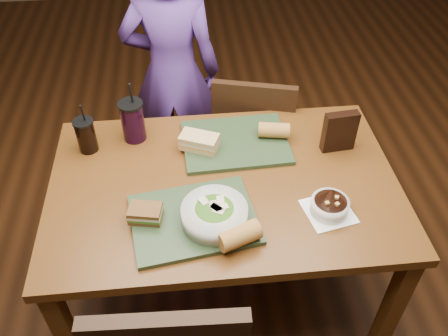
{
  "coord_description": "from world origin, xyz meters",
  "views": [
    {
      "loc": [
        -0.13,
        -1.25,
        1.99
      ],
      "look_at": [
        0.0,
        0.0,
        0.82
      ],
      "focal_mm": 38.0,
      "sensor_mm": 36.0,
      "label": 1
    }
  ],
  "objects_px": {
    "dining_table": "(224,198)",
    "chip_bag": "(339,132)",
    "chair_far": "(249,140)",
    "tray_near": "(194,219)",
    "salad_bowl": "(214,214)",
    "baguette_far": "(274,130)",
    "tray_far": "(235,142)",
    "baguette_near": "(239,235)",
    "cup_cola": "(86,135)",
    "diner": "(173,73)",
    "soup_bowl": "(330,206)",
    "sandwich_near": "(145,213)",
    "cup_berry": "(133,121)",
    "sandwich_far": "(199,142)"
  },
  "relations": [
    {
      "from": "dining_table",
      "to": "chip_bag",
      "type": "bearing_deg",
      "value": 17.16
    },
    {
      "from": "chair_far",
      "to": "tray_near",
      "type": "relative_size",
      "value": 2.06
    },
    {
      "from": "tray_near",
      "to": "salad_bowl",
      "type": "bearing_deg",
      "value": -18.21
    },
    {
      "from": "baguette_far",
      "to": "tray_far",
      "type": "bearing_deg",
      "value": -175.46
    },
    {
      "from": "baguette_near",
      "to": "cup_cola",
      "type": "relative_size",
      "value": 0.63
    },
    {
      "from": "dining_table",
      "to": "diner",
      "type": "distance_m",
      "value": 0.9
    },
    {
      "from": "diner",
      "to": "dining_table",
      "type": "bearing_deg",
      "value": 106.69
    },
    {
      "from": "tray_near",
      "to": "chip_bag",
      "type": "xyz_separation_m",
      "value": [
        0.59,
        0.33,
        0.08
      ]
    },
    {
      "from": "dining_table",
      "to": "baguette_near",
      "type": "bearing_deg",
      "value": -86.51
    },
    {
      "from": "chip_bag",
      "to": "baguette_near",
      "type": "bearing_deg",
      "value": -140.97
    },
    {
      "from": "tray_near",
      "to": "chip_bag",
      "type": "distance_m",
      "value": 0.68
    },
    {
      "from": "salad_bowl",
      "to": "cup_cola",
      "type": "xyz_separation_m",
      "value": [
        -0.47,
        0.44,
        0.02
      ]
    },
    {
      "from": "tray_far",
      "to": "cup_cola",
      "type": "distance_m",
      "value": 0.59
    },
    {
      "from": "cup_cola",
      "to": "chip_bag",
      "type": "distance_m",
      "value": 0.99
    },
    {
      "from": "salad_bowl",
      "to": "baguette_far",
      "type": "height_order",
      "value": "salad_bowl"
    },
    {
      "from": "dining_table",
      "to": "chair_far",
      "type": "bearing_deg",
      "value": 71.91
    },
    {
      "from": "dining_table",
      "to": "chip_bag",
      "type": "distance_m",
      "value": 0.52
    },
    {
      "from": "chair_far",
      "to": "chip_bag",
      "type": "distance_m",
      "value": 0.61
    },
    {
      "from": "chair_far",
      "to": "cup_cola",
      "type": "bearing_deg",
      "value": -155.95
    },
    {
      "from": "salad_bowl",
      "to": "soup_bowl",
      "type": "bearing_deg",
      "value": 2.42
    },
    {
      "from": "diner",
      "to": "sandwich_near",
      "type": "bearing_deg",
      "value": 89.51
    },
    {
      "from": "tray_near",
      "to": "diner",
      "type": "bearing_deg",
      "value": 92.93
    },
    {
      "from": "salad_bowl",
      "to": "cup_berry",
      "type": "relative_size",
      "value": 0.83
    },
    {
      "from": "cup_berry",
      "to": "sandwich_near",
      "type": "bearing_deg",
      "value": -83.31
    },
    {
      "from": "salad_bowl",
      "to": "cup_cola",
      "type": "height_order",
      "value": "cup_cola"
    },
    {
      "from": "dining_table",
      "to": "chair_far",
      "type": "xyz_separation_m",
      "value": [
        0.18,
        0.55,
        -0.18
      ]
    },
    {
      "from": "tray_far",
      "to": "sandwich_far",
      "type": "distance_m",
      "value": 0.16
    },
    {
      "from": "tray_near",
      "to": "chip_bag",
      "type": "relative_size",
      "value": 2.45
    },
    {
      "from": "tray_far",
      "to": "baguette_near",
      "type": "distance_m",
      "value": 0.52
    },
    {
      "from": "cup_cola",
      "to": "cup_berry",
      "type": "distance_m",
      "value": 0.19
    },
    {
      "from": "tray_near",
      "to": "baguette_near",
      "type": "distance_m",
      "value": 0.19
    },
    {
      "from": "diner",
      "to": "tray_far",
      "type": "relative_size",
      "value": 3.27
    },
    {
      "from": "dining_table",
      "to": "tray_near",
      "type": "bearing_deg",
      "value": -124.06
    },
    {
      "from": "tray_far",
      "to": "salad_bowl",
      "type": "xyz_separation_m",
      "value": [
        -0.12,
        -0.42,
        0.05
      ]
    },
    {
      "from": "sandwich_far",
      "to": "baguette_near",
      "type": "distance_m",
      "value": 0.5
    },
    {
      "from": "chair_far",
      "to": "tray_far",
      "type": "relative_size",
      "value": 2.06
    },
    {
      "from": "soup_bowl",
      "to": "baguette_far",
      "type": "distance_m",
      "value": 0.43
    },
    {
      "from": "cup_cola",
      "to": "soup_bowl",
      "type": "bearing_deg",
      "value": -26.22
    },
    {
      "from": "chair_far",
      "to": "salad_bowl",
      "type": "relative_size",
      "value": 3.88
    },
    {
      "from": "salad_bowl",
      "to": "baguette_near",
      "type": "height_order",
      "value": "salad_bowl"
    },
    {
      "from": "tray_near",
      "to": "baguette_far",
      "type": "height_order",
      "value": "baguette_far"
    },
    {
      "from": "tray_near",
      "to": "sandwich_far",
      "type": "relative_size",
      "value": 2.5
    },
    {
      "from": "tray_far",
      "to": "salad_bowl",
      "type": "relative_size",
      "value": 1.88
    },
    {
      "from": "baguette_far",
      "to": "cup_cola",
      "type": "relative_size",
      "value": 0.57
    },
    {
      "from": "cup_cola",
      "to": "chip_bag",
      "type": "height_order",
      "value": "cup_cola"
    },
    {
      "from": "chair_far",
      "to": "sandwich_far",
      "type": "relative_size",
      "value": 5.15
    },
    {
      "from": "baguette_near",
      "to": "baguette_far",
      "type": "relative_size",
      "value": 1.1
    },
    {
      "from": "tray_near",
      "to": "sandwich_near",
      "type": "xyz_separation_m",
      "value": [
        -0.16,
        0.01,
        0.03
      ]
    },
    {
      "from": "sandwich_far",
      "to": "baguette_far",
      "type": "relative_size",
      "value": 1.35
    },
    {
      "from": "dining_table",
      "to": "diner",
      "type": "xyz_separation_m",
      "value": [
        -0.18,
        0.88,
        0.03
      ]
    }
  ]
}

